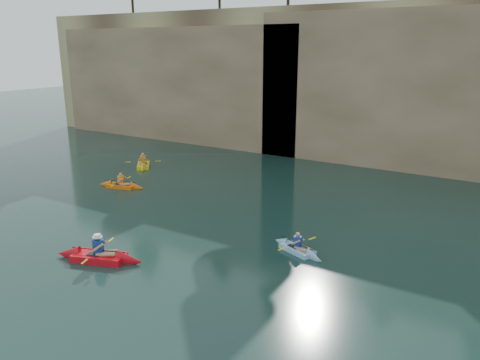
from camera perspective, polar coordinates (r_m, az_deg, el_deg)
The scene contains 10 objects.
ground at distance 16.63m, azimuth -3.38°, elevation -15.03°, with size 160.00×160.00×0.00m, color black.
cliff at distance 42.49m, azimuth 20.88°, elevation 11.56°, with size 70.00×16.00×12.00m, color tan.
cliff_slab_west at distance 44.50m, azimuth -8.01°, elevation 11.65°, with size 26.00×2.40×10.56m, color tan.
cliff_slab_center at distance 34.88m, azimuth 21.61°, elevation 10.22°, with size 24.00×2.40×11.40m, color tan.
sea_cave_west at distance 43.12m, azimuth -6.32°, elevation 7.19°, with size 4.50×1.00×4.00m, color black.
sea_cave_center at distance 36.40m, azimuth 11.44°, elevation 4.68°, with size 3.50×1.00×3.20m, color black.
main_kayaker at distance 20.45m, azimuth -16.80°, elevation -8.90°, with size 3.92×2.47×1.44m.
kayaker_orange at distance 30.25m, azimuth -14.28°, elevation -0.64°, with size 3.21×2.30×1.19m.
kayaker_ltblue_near at distance 20.54m, azimuth 7.00°, elevation -8.33°, with size 2.90×2.12×1.12m.
kayaker_yellow at distance 34.97m, azimuth -11.70°, elevation 1.80°, with size 2.68×2.98×1.33m.
Camera 1 is at (8.28, -11.59, 8.58)m, focal length 35.00 mm.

